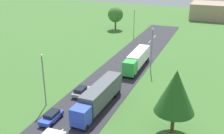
% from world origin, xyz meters
% --- Properties ---
extents(road, '(10.00, 140.00, 0.06)m').
position_xyz_m(road, '(0.00, 24.50, 0.03)').
color(road, '#2B2B30').
rests_on(road, ground).
extents(truck_second, '(2.72, 13.78, 3.74)m').
position_xyz_m(truck_second, '(2.21, 32.46, 2.19)').
color(truck_second, blue).
rests_on(truck_second, road).
extents(truck_third, '(2.67, 12.91, 3.51)m').
position_xyz_m(truck_third, '(2.64, 51.41, 2.09)').
color(truck_third, green).
rests_on(truck_third, road).
extents(car_third, '(1.80, 4.23, 1.39)m').
position_xyz_m(car_third, '(-2.68, 26.27, 0.80)').
color(car_third, blue).
rests_on(car_third, road).
extents(car_fourth, '(2.01, 4.16, 1.44)m').
position_xyz_m(car_fourth, '(-2.61, 35.36, 0.81)').
color(car_fourth, gray).
rests_on(car_fourth, road).
extents(lamppost_second, '(0.36, 0.36, 8.74)m').
position_xyz_m(lamppost_second, '(-6.26, 30.09, 4.85)').
color(lamppost_second, slate).
rests_on(lamppost_second, ground).
extents(lamppost_third, '(0.36, 0.36, 9.28)m').
position_xyz_m(lamppost_third, '(5.82, 51.04, 5.12)').
color(lamppost_third, slate).
rests_on(lamppost_third, ground).
extents(lamppost_fourth, '(0.36, 0.36, 8.17)m').
position_xyz_m(lamppost_fourth, '(-6.51, 78.03, 4.56)').
color(lamppost_fourth, slate).
rests_on(lamppost_fourth, ground).
extents(tree_birch, '(5.09, 5.09, 7.53)m').
position_xyz_m(tree_birch, '(-14.69, 83.38, 4.97)').
color(tree_birch, '#513823').
rests_on(tree_birch, ground).
extents(tree_pine, '(5.38, 5.38, 9.23)m').
position_xyz_m(tree_pine, '(14.23, 29.98, 6.24)').
color(tree_pine, '#513823').
rests_on(tree_pine, ground).
extents(distant_building, '(14.56, 12.71, 6.17)m').
position_xyz_m(distant_building, '(13.68, 113.69, 3.09)').
color(distant_building, '#9E846B').
rests_on(distant_building, ground).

